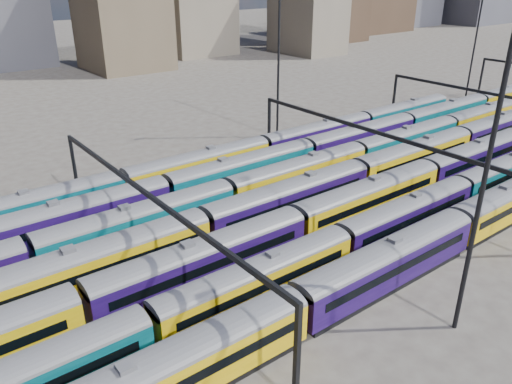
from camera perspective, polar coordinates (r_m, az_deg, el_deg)
ground at (r=58.38m, az=6.14°, el=-2.19°), size 500.00×500.00×0.00m
rake_0 at (r=61.95m, az=27.22°, el=-0.51°), size 105.47×3.09×5.21m
rake_1 at (r=54.57m, az=16.89°, el=-2.17°), size 137.78×2.88×4.84m
rake_2 at (r=44.14m, az=-6.06°, el=-7.42°), size 107.64×3.15×5.31m
rake_3 at (r=49.24m, az=-6.01°, el=-3.72°), size 133.22×3.25×5.48m
rake_4 at (r=69.51m, az=11.51°, el=4.35°), size 127.94×3.12×5.26m
rake_5 at (r=69.49m, az=5.84°, el=4.77°), size 130.61×3.18×5.37m
rake_6 at (r=60.85m, az=-14.96°, el=1.04°), size 126.16×3.08×5.18m
gantry_1 at (r=45.17m, az=-12.31°, el=-1.33°), size 0.35×40.35×8.03m
gantry_2 at (r=62.72m, az=13.14°, el=5.91°), size 0.35×40.35×8.03m
gantry_3 at (r=87.34m, az=26.14°, el=9.20°), size 0.35×40.35×8.03m
mast_2 at (r=37.10m, az=25.00°, el=3.20°), size 1.40×0.50×25.60m
mast_3 at (r=81.09m, az=2.61°, el=15.81°), size 1.40×0.50×25.60m
mast_5 at (r=117.29m, az=23.96°, el=16.49°), size 1.40×0.50×25.60m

